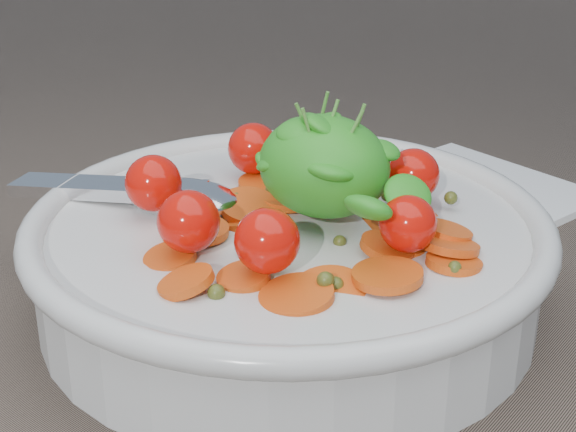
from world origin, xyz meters
The scene contains 3 objects.
ground centered at (0.00, 0.00, 0.00)m, with size 6.00×6.00×0.00m, color #6C5B4D.
bowl centered at (-0.02, -0.02, 0.04)m, with size 0.33×0.30×0.13m.
napkin centered at (-0.01, 0.21, 0.00)m, with size 0.16×0.14×0.01m, color white.
Camera 1 is at (0.25, -0.38, 0.26)m, focal length 55.00 mm.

